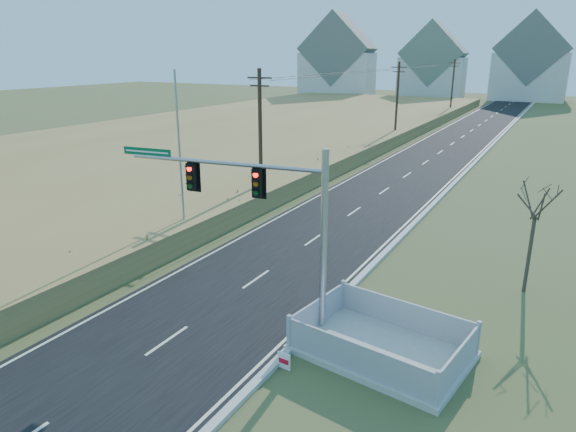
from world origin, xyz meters
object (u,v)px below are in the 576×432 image
at_px(traffic_signal_mast, 275,217).
at_px(bare_tree, 538,199).
at_px(open_sign, 284,361).
at_px(flagpole, 181,177).
at_px(fence_enclosure, 382,347).

xyz_separation_m(traffic_signal_mast, bare_tree, (8.17, 7.44, -0.07)).
relative_size(open_sign, bare_tree, 0.11).
bearing_deg(bare_tree, traffic_signal_mast, -137.68).
bearing_deg(bare_tree, flagpole, -172.39).
xyz_separation_m(fence_enclosure, flagpole, (-13.13, 5.42, 3.39)).
height_order(traffic_signal_mast, bare_tree, traffic_signal_mast).
bearing_deg(traffic_signal_mast, bare_tree, 34.93).
bearing_deg(open_sign, traffic_signal_mast, 128.60).
distance_m(fence_enclosure, bare_tree, 9.44).
relative_size(flagpole, bare_tree, 1.77).
bearing_deg(flagpole, traffic_signal_mast, -30.49).
bearing_deg(fence_enclosure, open_sign, -127.43).
height_order(fence_enclosure, flagpole, flagpole).
bearing_deg(flagpole, open_sign, -36.39).
height_order(open_sign, bare_tree, bare_tree).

